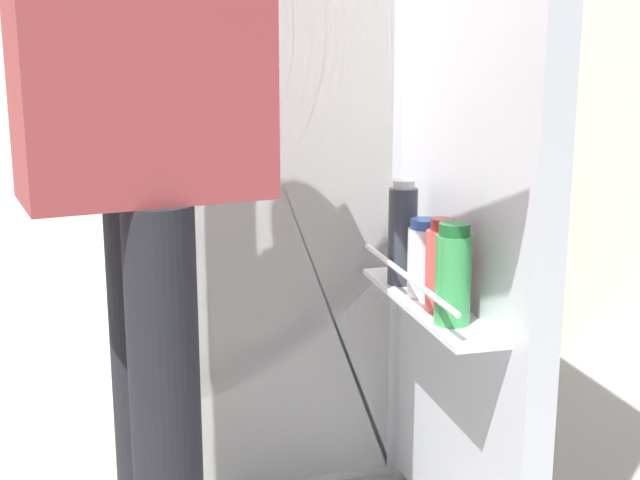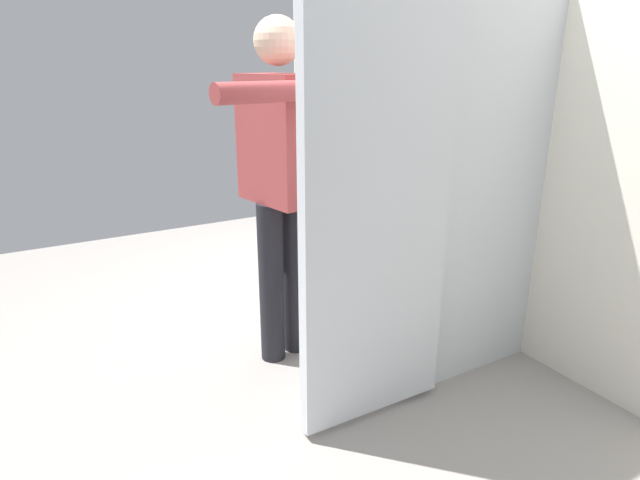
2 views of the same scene
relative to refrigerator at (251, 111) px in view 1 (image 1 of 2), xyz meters
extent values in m
cube|color=silver|center=(-0.03, 0.06, 0.00)|extent=(0.66, 0.64, 1.77)
cube|color=white|center=(-0.03, -0.26, 0.00)|extent=(0.62, 0.01, 1.73)
cube|color=white|center=(-0.03, -0.21, 0.14)|extent=(0.58, 0.09, 0.01)
cube|color=silver|center=(0.33, -0.59, 0.00)|extent=(0.06, 0.65, 1.71)
cube|color=white|center=(0.25, -0.59, -0.34)|extent=(0.11, 0.54, 0.01)
cylinder|color=silver|center=(0.20, -0.59, -0.28)|extent=(0.01, 0.51, 0.01)
cylinder|color=green|center=(0.24, -0.73, -0.25)|extent=(0.07, 0.07, 0.17)
cylinder|color=#195B28|center=(0.24, -0.73, -0.15)|extent=(0.06, 0.06, 0.02)
cylinder|color=white|center=(0.25, -0.55, -0.26)|extent=(0.07, 0.07, 0.14)
cylinder|color=#335BB2|center=(0.25, -0.55, -0.18)|extent=(0.06, 0.06, 0.02)
cylinder|color=#333842|center=(0.24, -0.45, -0.23)|extent=(0.06, 0.06, 0.21)
cylinder|color=silver|center=(0.24, -0.45, -0.12)|extent=(0.05, 0.05, 0.02)
cylinder|color=#DB4C47|center=(0.25, -0.65, -0.25)|extent=(0.06, 0.06, 0.16)
cylinder|color=#B22D28|center=(0.25, -0.65, -0.16)|extent=(0.04, 0.04, 0.02)
cylinder|color=red|center=(-0.10, -0.21, 0.20)|extent=(0.08, 0.08, 0.11)
cylinder|color=black|center=(-0.32, -0.62, -0.48)|extent=(0.12, 0.12, 0.81)
cylinder|color=black|center=(-0.29, -0.76, -0.48)|extent=(0.12, 0.12, 0.81)
cube|color=#9E3D3D|center=(-0.30, -0.69, 0.21)|extent=(0.43, 0.29, 0.57)
cylinder|color=#9E3D3D|center=(-0.34, -0.49, 0.18)|extent=(0.08, 0.08, 0.54)
camera|label=1|loc=(-0.39, -2.18, 0.19)|focal=49.97mm
camera|label=2|loc=(1.87, -1.72, 0.53)|focal=29.59mm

